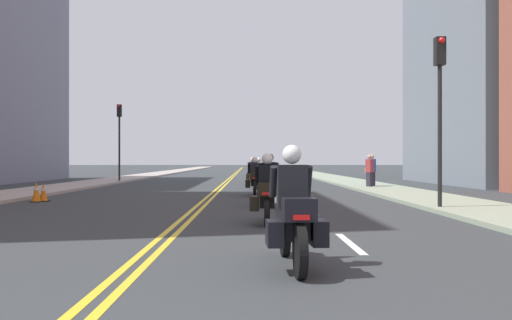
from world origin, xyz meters
TOP-DOWN VIEW (x-y plane):
  - ground_plane at (0.00, 48.00)m, footprint 264.00×264.00m
  - sidewalk_left at (-8.07, 48.00)m, footprint 2.98×144.00m
  - sidewalk_right at (8.07, 48.00)m, footprint 2.98×144.00m
  - centreline_yellow_inner at (-0.12, 48.00)m, footprint 0.12×132.00m
  - centreline_yellow_outer at (0.12, 48.00)m, footprint 0.12×132.00m
  - lane_dashes_white at (3.29, 29.00)m, footprint 0.14×56.40m
  - motorcycle_0 at (2.13, 5.82)m, footprint 0.78×2.28m
  - motorcycle_1 at (1.95, 11.00)m, footprint 0.78×2.07m
  - motorcycle_2 at (2.18, 15.79)m, footprint 0.78×2.26m
  - motorcycle_3 at (1.76, 20.96)m, footprint 0.76×2.19m
  - motorcycle_4 at (2.00, 25.97)m, footprint 0.78×2.13m
  - motorcycle_5 at (1.73, 30.67)m, footprint 0.76×2.09m
  - motorcycle_6 at (1.74, 36.23)m, footprint 0.76×2.17m
  - traffic_cone_0 at (-5.83, 17.58)m, footprint 0.38×0.38m
  - traffic_cone_1 at (-5.69, 17.86)m, footprint 0.37×0.37m
  - traffic_light_near at (6.98, 14.08)m, footprint 0.28×0.38m
  - traffic_light_far at (-6.98, 34.50)m, footprint 0.28×0.38m
  - pedestrian_0 at (7.64, 26.32)m, footprint 0.39×0.49m
  - pedestrian_1 at (7.96, 27.10)m, footprint 0.37×0.42m

SIDE VIEW (x-z plane):
  - ground_plane at x=0.00m, z-range 0.00..0.00m
  - centreline_yellow_inner at x=-0.12m, z-range 0.00..0.01m
  - centreline_yellow_outer at x=0.12m, z-range 0.00..0.01m
  - lane_dashes_white at x=3.29m, z-range 0.00..0.01m
  - sidewalk_left at x=-8.07m, z-range 0.00..0.12m
  - sidewalk_right at x=8.07m, z-range 0.00..0.12m
  - traffic_cone_1 at x=-5.69m, z-range 0.00..0.65m
  - traffic_cone_0 at x=-5.83m, z-range 0.00..0.71m
  - motorcycle_4 at x=2.00m, z-range -0.15..1.44m
  - motorcycle_3 at x=1.76m, z-range -0.15..1.45m
  - motorcycle_6 at x=1.74m, z-range -0.15..1.45m
  - motorcycle_1 at x=1.95m, z-range -0.15..1.46m
  - motorcycle_5 at x=1.73m, z-range -0.15..1.47m
  - motorcycle_2 at x=2.18m, z-range -0.16..1.50m
  - motorcycle_0 at x=2.13m, z-range -0.15..1.50m
  - pedestrian_0 at x=7.64m, z-range 0.03..1.77m
  - pedestrian_1 at x=7.96m, z-range 0.03..1.78m
  - traffic_light_near at x=6.98m, z-range 0.94..5.89m
  - traffic_light_far at x=-6.98m, z-range 0.96..6.07m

